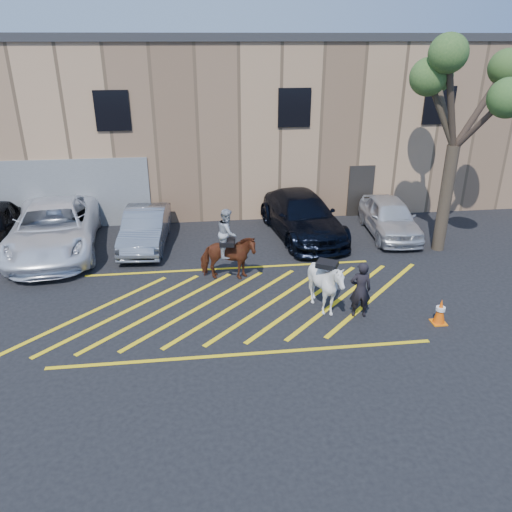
{
  "coord_description": "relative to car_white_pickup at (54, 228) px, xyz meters",
  "views": [
    {
      "loc": [
        -0.99,
        -13.01,
        7.17
      ],
      "look_at": [
        0.64,
        0.2,
        1.3
      ],
      "focal_mm": 35.0,
      "sensor_mm": 36.0,
      "label": 1
    }
  ],
  "objects": [
    {
      "name": "handler",
      "position": [
        9.48,
        -5.86,
        -0.05
      ],
      "size": [
        0.64,
        0.45,
        1.64
      ],
      "primitive_type": "imported",
      "rotation": [
        0.0,
        0.0,
        3.04
      ],
      "color": "black",
      "rests_on": "ground"
    },
    {
      "name": "car_silver_sedan",
      "position": [
        3.21,
        0.11,
        -0.17
      ],
      "size": [
        1.74,
        4.31,
        1.39
      ],
      "primitive_type": "imported",
      "rotation": [
        0.0,
        0.0,
        -0.06
      ],
      "color": "gray",
      "rests_on": "ground"
    },
    {
      "name": "hatching_zone",
      "position": [
        6.14,
        -4.81,
        -0.86
      ],
      "size": [
        12.6,
        5.12,
        0.01
      ],
      "color": "yellow",
      "rests_on": "ground"
    },
    {
      "name": "car_white_suv",
      "position": [
        12.59,
        0.11,
        -0.15
      ],
      "size": [
        2.0,
        4.32,
        1.43
      ],
      "primitive_type": "imported",
      "rotation": [
        0.0,
        0.0,
        -0.07
      ],
      "color": "silver",
      "rests_on": "ground"
    },
    {
      "name": "saddled_white",
      "position": [
        8.59,
        -5.5,
        -0.04
      ],
      "size": [
        1.89,
        1.96,
        1.66
      ],
      "color": "silver",
      "rests_on": "ground"
    },
    {
      "name": "ground",
      "position": [
        6.14,
        -4.51,
        -0.87
      ],
      "size": [
        90.0,
        90.0,
        0.0
      ],
      "primitive_type": "plane",
      "color": "black",
      "rests_on": "ground"
    },
    {
      "name": "traffic_cone",
      "position": [
        11.54,
        -6.5,
        -0.5
      ],
      "size": [
        0.38,
        0.38,
        0.73
      ],
      "color": "orange",
      "rests_on": "ground"
    },
    {
      "name": "car_blue_suv",
      "position": [
        9.17,
        0.48,
        -0.07
      ],
      "size": [
        2.99,
        5.79,
        1.61
      ],
      "primitive_type": "imported",
      "rotation": [
        0.0,
        0.0,
        0.14
      ],
      "color": "black",
      "rests_on": "ground"
    },
    {
      "name": "warehouse",
      "position": [
        6.13,
        7.48,
        2.78
      ],
      "size": [
        32.42,
        10.2,
        7.3
      ],
      "color": "tan",
      "rests_on": "ground"
    },
    {
      "name": "mounted_bay",
      "position": [
        6.03,
        -3.1,
        0.09
      ],
      "size": [
        1.89,
        1.06,
        2.37
      ],
      "color": "#5F3216",
      "rests_on": "ground"
    },
    {
      "name": "tree",
      "position": [
        13.85,
        -1.56,
        4.82
      ],
      "size": [
        3.99,
        4.37,
        7.31
      ],
      "color": "#4D3F2E",
      "rests_on": "ground"
    },
    {
      "name": "car_white_pickup",
      "position": [
        0.0,
        0.0,
        0.0
      ],
      "size": [
        3.53,
        6.53,
        1.74
      ],
      "primitive_type": "imported",
      "rotation": [
        0.0,
        0.0,
        0.1
      ],
      "color": "white",
      "rests_on": "ground"
    }
  ]
}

